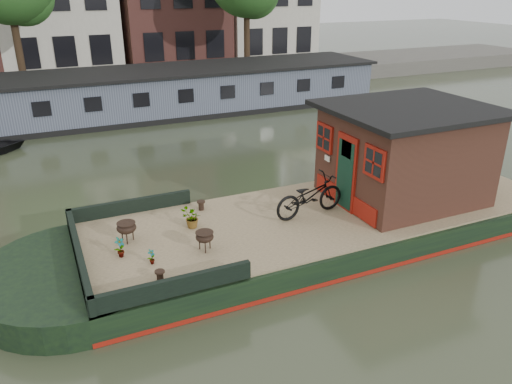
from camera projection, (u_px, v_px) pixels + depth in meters
name	position (u px, v px, depth m)	size (l,w,h in m)	color
ground	(328.00, 234.00, 12.63)	(120.00, 120.00, 0.00)	#2A3320
houseboat_hull	(281.00, 235.00, 12.02)	(14.01, 4.02, 0.60)	black
houseboat_deck	(329.00, 212.00, 12.39)	(11.80, 3.80, 0.05)	tan
bow_bulwark	(122.00, 246.00, 10.39)	(3.00, 4.00, 0.35)	black
cabin	(405.00, 152.00, 12.73)	(4.00, 3.50, 2.42)	black
bicycle	(310.00, 196.00, 11.99)	(0.66, 1.89, 0.99)	black
potted_plant_a	(120.00, 247.00, 10.22)	(0.24, 0.16, 0.45)	brown
potted_plant_c	(192.00, 218.00, 11.44)	(0.44, 0.38, 0.49)	#A55730
potted_plant_e	(152.00, 257.00, 9.99)	(0.17, 0.12, 0.33)	brown
brazier_front	(205.00, 241.00, 10.48)	(0.40, 0.40, 0.43)	black
brazier_rear	(127.00, 232.00, 10.84)	(0.42, 0.42, 0.46)	black
bollard_port	(201.00, 205.00, 12.39)	(0.21, 0.21, 0.23)	black
bollard_stbd	(160.00, 276.00, 9.44)	(0.19, 0.19, 0.22)	black
far_houseboat	(174.00, 92.00, 24.00)	(20.40, 4.40, 2.11)	#525B6D
quay	(145.00, 81.00, 29.66)	(60.00, 6.00, 0.90)	#47443F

